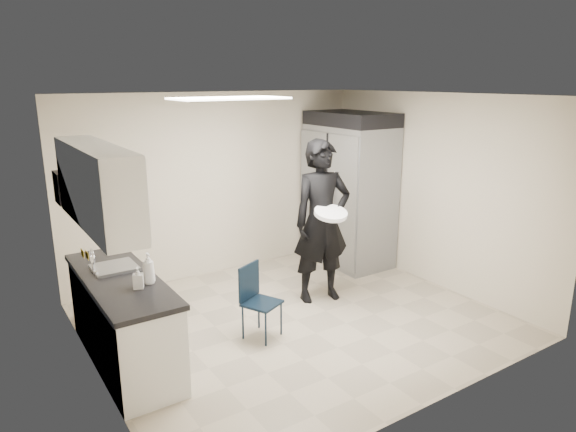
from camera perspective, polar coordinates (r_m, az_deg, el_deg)
floor at (r=6.21m, az=0.94°, el=-11.48°), size 4.50×4.50×0.00m
ceiling at (r=5.56m, az=1.06°, el=13.26°), size 4.50×4.50×0.00m
back_wall at (r=7.44m, az=-7.74°, el=3.49°), size 4.50×0.00×4.50m
left_wall at (r=4.90m, az=-21.34°, el=-3.53°), size 0.00×4.00×4.00m
right_wall at (r=7.23m, az=15.91°, el=2.70°), size 0.00×4.00×4.00m
ceiling_panel at (r=5.60m, az=-6.53°, el=12.87°), size 1.20×0.60×0.02m
lower_counter at (r=5.46m, az=-17.81°, el=-11.15°), size 0.60×1.90×0.86m
countertop at (r=5.28m, az=-18.20°, el=-6.70°), size 0.64×1.95×0.05m
sink at (r=5.52m, az=-18.70°, el=-5.97°), size 0.42×0.40×0.14m
faucet at (r=5.43m, az=-20.87°, el=-4.83°), size 0.02×0.02×0.24m
upper_cabinets at (r=4.99m, az=-20.46°, el=3.14°), size 0.35×1.80×0.75m
towel_dispenser at (r=6.13m, az=-23.39°, el=2.95°), size 0.22×0.30×0.35m
notice_sticker_left at (r=5.02m, az=-21.44°, el=-4.07°), size 0.00×0.12×0.07m
notice_sticker_right at (r=5.22m, az=-21.87°, el=-3.87°), size 0.00×0.12×0.07m
commercial_fridge at (r=7.88m, az=6.77°, el=2.30°), size 0.80×1.35×2.10m
fridge_compressor at (r=7.71m, az=7.03°, el=10.67°), size 0.80×1.35×0.20m
folding_chair at (r=5.68m, az=-2.92°, el=-9.66°), size 0.47×0.47×0.80m
man_tuxedo at (r=6.45m, az=3.78°, el=-0.64°), size 0.85×0.65×2.07m
bucket_lid at (r=6.19m, az=4.77°, el=0.32°), size 0.48×0.48×0.05m
soap_bottle_a at (r=4.98m, az=-15.25°, el=-5.62°), size 0.12×0.12×0.30m
soap_bottle_b at (r=4.92m, az=-16.33°, el=-6.58°), size 0.12×0.12×0.20m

